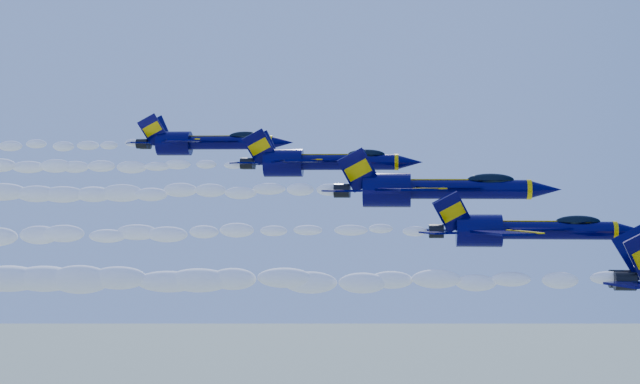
# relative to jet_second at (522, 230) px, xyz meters

# --- Properties ---
(smoke_trail_jet_lead) EXTENTS (56.95, 2.55, 2.29)m
(smoke_trail_jet_lead) POSITION_rel_jet_second_xyz_m (-23.47, -5.84, -3.23)
(smoke_trail_jet_lead) COLOR white
(jet_second) EXTENTS (15.01, 12.32, 5.58)m
(jet_second) POSITION_rel_jet_second_xyz_m (0.00, 0.00, 0.00)
(jet_second) COLOR #030138
(smoke_trail_jet_second) EXTENTS (56.95, 2.03, 1.83)m
(smoke_trail_jet_second) POSITION_rel_jet_second_xyz_m (-34.89, 0.00, -0.47)
(smoke_trail_jet_second) COLOR white
(jet_third) EXTENTS (19.07, 15.64, 7.09)m
(jet_third) POSITION_rel_jet_second_xyz_m (-5.98, 12.17, 2.85)
(jet_third) COLOR #030138
(smoke_trail_jet_third) EXTENTS (56.95, 2.58, 2.32)m
(smoke_trail_jet_third) POSITION_rel_jet_second_xyz_m (-42.60, 12.17, 2.34)
(smoke_trail_jet_third) COLOR white
(jet_fourth) EXTENTS (17.23, 14.14, 6.40)m
(jet_fourth) POSITION_rel_jet_second_xyz_m (-16.36, 20.21, 5.38)
(jet_fourth) COLOR #030138
(jet_fifth) EXTENTS (16.50, 13.54, 6.13)m
(jet_fifth) POSITION_rel_jet_second_xyz_m (-29.19, 27.92, 7.67)
(jet_fifth) COLOR #030138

